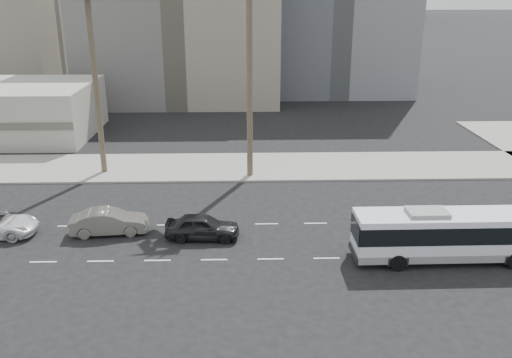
{
  "coord_description": "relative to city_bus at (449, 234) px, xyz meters",
  "views": [
    {
      "loc": [
        -4.46,
        -25.26,
        13.59
      ],
      "look_at": [
        -3.67,
        4.0,
        3.12
      ],
      "focal_mm": 37.45,
      "sensor_mm": 36.0,
      "label": 1
    }
  ],
  "objects": [
    {
      "name": "car_b",
      "position": [
        -18.6,
        3.72,
        -0.76
      ],
      "size": [
        1.98,
        4.58,
        1.47
      ],
      "primitive_type": "imported",
      "rotation": [
        0.0,
        0.0,
        1.67
      ],
      "color": "slate",
      "rests_on": "ground"
    },
    {
      "name": "midrise_beige_west",
      "position": [
        -18.32,
        45.26,
        7.5
      ],
      "size": [
        24.0,
        18.0,
        18.0
      ],
      "primitive_type": "cube",
      "color": "slate",
      "rests_on": "ground"
    },
    {
      "name": "sidewalk_north",
      "position": [
        -6.32,
        15.76,
        -1.42
      ],
      "size": [
        120.0,
        7.0,
        0.15
      ],
      "primitive_type": "cube",
      "color": "gray",
      "rests_on": "ground"
    },
    {
      "name": "car_a",
      "position": [
        -13.1,
        2.93,
        -0.77
      ],
      "size": [
        1.94,
        4.33,
        1.44
      ],
      "primitive_type": "imported",
      "rotation": [
        0.0,
        0.0,
        1.51
      ],
      "color": "black",
      "rests_on": "ground"
    },
    {
      "name": "ground",
      "position": [
        -6.32,
        0.26,
        -1.5
      ],
      "size": [
        700.0,
        700.0,
        0.0
      ],
      "primitive_type": "plane",
      "color": "black",
      "rests_on": "ground"
    },
    {
      "name": "city_bus",
      "position": [
        0.0,
        0.0,
        0.0
      ],
      "size": [
        9.94,
        2.43,
        2.85
      ],
      "rotation": [
        0.0,
        0.0,
        0.01
      ],
      "color": "silver",
      "rests_on": "ground"
    }
  ]
}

